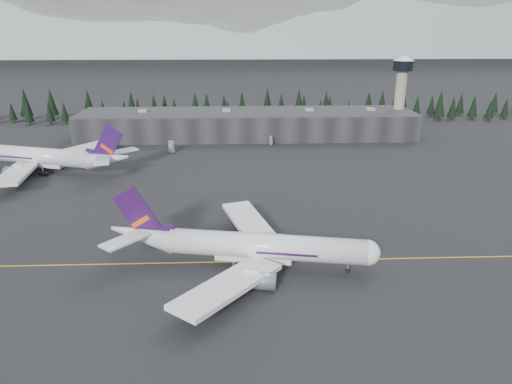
{
  "coord_description": "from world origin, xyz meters",
  "views": [
    {
      "loc": [
        -4.61,
        -95.0,
        50.65
      ],
      "look_at": [
        0.0,
        20.0,
        9.0
      ],
      "focal_mm": 32.0,
      "sensor_mm": 36.0,
      "label": 1
    }
  ],
  "objects_px": {
    "jet_main": "(243,245)",
    "gse_vehicle_b": "(271,144)",
    "terminal": "(247,124)",
    "gse_vehicle_a": "(172,151)",
    "jet_parked": "(47,157)",
    "control_tower": "(401,87)"
  },
  "relations": [
    {
      "from": "jet_main",
      "to": "gse_vehicle_b",
      "type": "height_order",
      "value": "jet_main"
    },
    {
      "from": "terminal",
      "to": "gse_vehicle_b",
      "type": "xyz_separation_m",
      "value": [
        10.53,
        -17.44,
        -5.55
      ]
    },
    {
      "from": "terminal",
      "to": "gse_vehicle_b",
      "type": "distance_m",
      "value": 21.11
    },
    {
      "from": "jet_main",
      "to": "gse_vehicle_a",
      "type": "height_order",
      "value": "jet_main"
    },
    {
      "from": "gse_vehicle_b",
      "to": "jet_parked",
      "type": "bearing_deg",
      "value": -97.23
    },
    {
      "from": "jet_parked",
      "to": "gse_vehicle_b",
      "type": "bearing_deg",
      "value": -139.02
    },
    {
      "from": "jet_parked",
      "to": "gse_vehicle_a",
      "type": "distance_m",
      "value": 49.34
    },
    {
      "from": "terminal",
      "to": "gse_vehicle_b",
      "type": "height_order",
      "value": "terminal"
    },
    {
      "from": "terminal",
      "to": "control_tower",
      "type": "height_order",
      "value": "control_tower"
    },
    {
      "from": "control_tower",
      "to": "jet_parked",
      "type": "height_order",
      "value": "control_tower"
    },
    {
      "from": "jet_main",
      "to": "jet_parked",
      "type": "relative_size",
      "value": 0.92
    },
    {
      "from": "jet_main",
      "to": "jet_parked",
      "type": "height_order",
      "value": "jet_parked"
    },
    {
      "from": "control_tower",
      "to": "jet_main",
      "type": "distance_m",
      "value": 154.76
    },
    {
      "from": "terminal",
      "to": "gse_vehicle_a",
      "type": "distance_m",
      "value": 44.61
    },
    {
      "from": "terminal",
      "to": "jet_main",
      "type": "distance_m",
      "value": 128.9
    },
    {
      "from": "jet_parked",
      "to": "control_tower",
      "type": "bearing_deg",
      "value": -141.48
    },
    {
      "from": "terminal",
      "to": "jet_parked",
      "type": "bearing_deg",
      "value": -144.0
    },
    {
      "from": "control_tower",
      "to": "gse_vehicle_b",
      "type": "relative_size",
      "value": 8.61
    },
    {
      "from": "control_tower",
      "to": "jet_main",
      "type": "bearing_deg",
      "value": -120.92
    },
    {
      "from": "jet_main",
      "to": "jet_parked",
      "type": "distance_m",
      "value": 102.87
    },
    {
      "from": "terminal",
      "to": "jet_main",
      "type": "height_order",
      "value": "jet_main"
    },
    {
      "from": "gse_vehicle_b",
      "to": "control_tower",
      "type": "bearing_deg",
      "value": 76.89
    }
  ]
}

